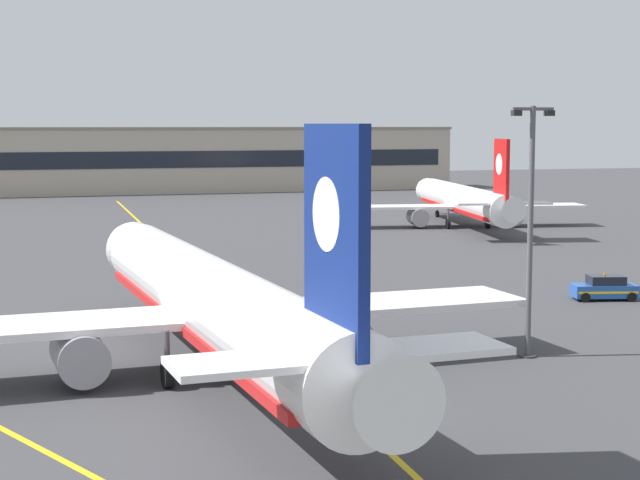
{
  "coord_description": "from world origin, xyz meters",
  "views": [
    {
      "loc": [
        -13.8,
        -37.78,
        11.63
      ],
      "look_at": [
        0.04,
        7.07,
        6.32
      ],
      "focal_mm": 57.6,
      "sensor_mm": 36.0,
      "label": 1
    }
  ],
  "objects_px": {
    "airliner_foreground": "(213,303)",
    "airliner_background": "(464,201)",
    "apron_lamp_post": "(530,227)",
    "service_car_third": "(605,288)",
    "safety_cone_by_nose_gear": "(177,308)"
  },
  "relations": [
    {
      "from": "airliner_background",
      "to": "service_car_third",
      "type": "xyz_separation_m",
      "value": [
        -11.83,
        -47.04,
        -2.18
      ]
    },
    {
      "from": "airliner_foreground",
      "to": "airliner_background",
      "type": "relative_size",
      "value": 1.15
    },
    {
      "from": "airliner_foreground",
      "to": "airliner_background",
      "type": "height_order",
      "value": "airliner_foreground"
    },
    {
      "from": "airliner_foreground",
      "to": "apron_lamp_post",
      "type": "height_order",
      "value": "apron_lamp_post"
    },
    {
      "from": "service_car_third",
      "to": "safety_cone_by_nose_gear",
      "type": "relative_size",
      "value": 8.2
    },
    {
      "from": "airliner_foreground",
      "to": "apron_lamp_post",
      "type": "relative_size",
      "value": 3.31
    },
    {
      "from": "service_car_third",
      "to": "airliner_background",
      "type": "bearing_deg",
      "value": 75.89
    },
    {
      "from": "airliner_background",
      "to": "safety_cone_by_nose_gear",
      "type": "height_order",
      "value": "airliner_background"
    },
    {
      "from": "airliner_foreground",
      "to": "airliner_background",
      "type": "bearing_deg",
      "value": 55.61
    },
    {
      "from": "airliner_background",
      "to": "safety_cone_by_nose_gear",
      "type": "distance_m",
      "value": 58.71
    },
    {
      "from": "service_car_third",
      "to": "apron_lamp_post",
      "type": "bearing_deg",
      "value": -133.97
    },
    {
      "from": "apron_lamp_post",
      "to": "safety_cone_by_nose_gear",
      "type": "height_order",
      "value": "apron_lamp_post"
    },
    {
      "from": "airliner_foreground",
      "to": "apron_lamp_post",
      "type": "distance_m",
      "value": 16.11
    },
    {
      "from": "airliner_background",
      "to": "safety_cone_by_nose_gear",
      "type": "relative_size",
      "value": 65.77
    },
    {
      "from": "airliner_background",
      "to": "apron_lamp_post",
      "type": "height_order",
      "value": "apron_lamp_post"
    }
  ]
}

